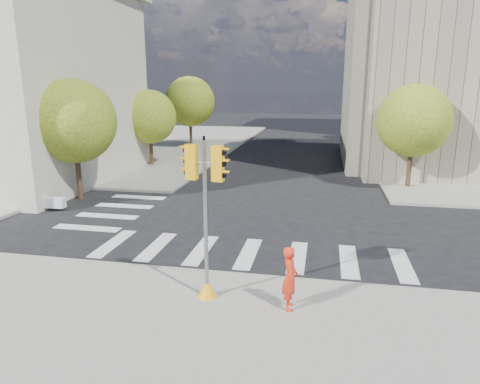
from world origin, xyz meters
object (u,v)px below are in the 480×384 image
(lamp_near, at_px, (411,108))
(traffic_signal, at_px, (206,232))
(photographer, at_px, (290,278))
(planter_wall, at_px, (10,200))
(lamp_far, at_px, (384,101))

(lamp_near, distance_m, traffic_signal, 21.71)
(photographer, height_order, planter_wall, photographer)
(lamp_near, xyz_separation_m, planter_wall, (-21.00, -12.32, -4.18))
(lamp_near, height_order, lamp_far, same)
(lamp_near, xyz_separation_m, photographer, (-6.27, -19.96, -3.55))
(lamp_near, bearing_deg, lamp_far, 90.00)
(lamp_near, distance_m, planter_wall, 24.70)
(lamp_far, distance_m, photographer, 34.71)
(lamp_near, distance_m, lamp_far, 14.00)
(lamp_far, height_order, traffic_signal, lamp_far)
(lamp_far, relative_size, traffic_signal, 1.77)
(lamp_near, relative_size, traffic_signal, 1.77)
(lamp_far, height_order, photographer, lamp_far)
(lamp_far, bearing_deg, lamp_near, -90.00)
(traffic_signal, xyz_separation_m, planter_wall, (-12.37, 7.45, -1.70))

